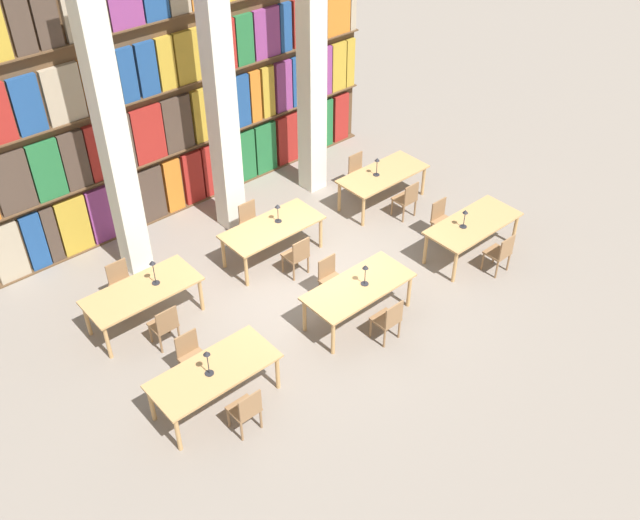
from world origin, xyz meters
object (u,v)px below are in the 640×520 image
Objects in this scene: pillar_center at (220,92)px; desk_lamp_1 at (365,271)px; pillar_right at (312,61)px; desk_lamp_3 at (153,268)px; chair_2 at (388,319)px; chair_11 at (359,171)px; reading_table_1 at (358,289)px; chair_3 at (331,278)px; chair_5 at (442,219)px; reading_table_0 at (214,374)px; chair_10 at (407,199)px; chair_9 at (251,221)px; reading_table_5 at (383,176)px; chair_4 at (500,253)px; pillar_left at (111,129)px; desk_lamp_0 at (207,359)px; chair_1 at (192,355)px; chair_0 at (246,409)px; reading_table_4 at (272,229)px; desk_lamp_5 at (377,164)px; reading_table_3 at (142,293)px; chair_6 at (165,325)px; chair_8 at (297,255)px; desk_lamp_4 at (278,210)px; reading_table_2 at (473,226)px; desk_lamp_2 at (465,216)px.

desk_lamp_1 is at bearing -88.85° from pillar_center.
desk_lamp_3 is (-4.93, -1.55, -1.91)m from pillar_right.
chair_11 is (2.97, 3.87, 0.00)m from chair_2.
chair_3 is at bearing 88.87° from reading_table_1.
chair_5 is 1.72× the size of desk_lamp_3.
desk_lamp_1 is (0.08, -3.97, -1.96)m from pillar_center.
reading_table_1 is (3.04, -0.00, 0.00)m from reading_table_0.
chair_2 is 1.00× the size of chair_10.
chair_11 is at bearing 179.71° from chair_9.
reading_table_5 is (2.89, 2.43, -0.36)m from desk_lamp_1.
chair_4 is 1.00× the size of chair_10.
pillar_left is 11.96× the size of desk_lamp_3.
pillar_right is 2.98× the size of reading_table_1.
chair_4 is at bearing -42.39° from pillar_left.
desk_lamp_0 reaches higher than chair_2.
desk_lamp_3 is (-2.65, 3.12, 0.63)m from chair_2.
chair_1 is at bearing -133.49° from pillar_center.
chair_0 is 0.43× the size of reading_table_4.
desk_lamp_5 reaches higher than reading_table_1.
reading_table_3 is at bearing 14.63° from chair_9.
pillar_left is 6.96× the size of chair_6.
chair_6 is at bearing -93.09° from chair_1.
desk_lamp_3 reaches higher than desk_lamp_5.
pillar_right reaches higher than reading_table_5.
desk_lamp_1 is at bearing -86.66° from reading_table_4.
reading_table_5 is (5.91, 0.00, 0.00)m from reading_table_3.
desk_lamp_0 reaches higher than chair_10.
chair_6 is at bearing 88.82° from chair_0.
reading_table_3 is at bearing 84.81° from desk_lamp_0.
desk_lamp_0 reaches higher than chair_8.
desk_lamp_0 is at bearing -95.19° from reading_table_3.
chair_9 is (-0.03, 2.41, 0.00)m from chair_3.
chair_0 is 3.14m from reading_table_3.
desk_lamp_5 is at bearing 165.89° from chair_9.
chair_9 reaches higher than reading_table_0.
desk_lamp_3 is 2.79m from desk_lamp_4.
reading_table_3 is (0.08, 1.65, 0.21)m from chair_1.
reading_table_2 is at bearing -16.26° from chair_6.
chair_9 is 2.16× the size of desk_lamp_4.
reading_table_2 is 2.34× the size of chair_6.
chair_3 reaches higher than reading_table_1.
chair_9 reaches higher than reading_table_1.
chair_1 is at bearing 153.79° from chair_2.
chair_10 is at bearing 21.81° from chair_0.
chair_4 is 3.23m from reading_table_5.
desk_lamp_3 is at bearing -31.79° from chair_3.
reading_table_3 is 2.88m from reading_table_4.
reading_table_0 is 5.10× the size of desk_lamp_2.
chair_1 is 1.00× the size of chair_3.
desk_lamp_3 is 2.64m from reading_table_4.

